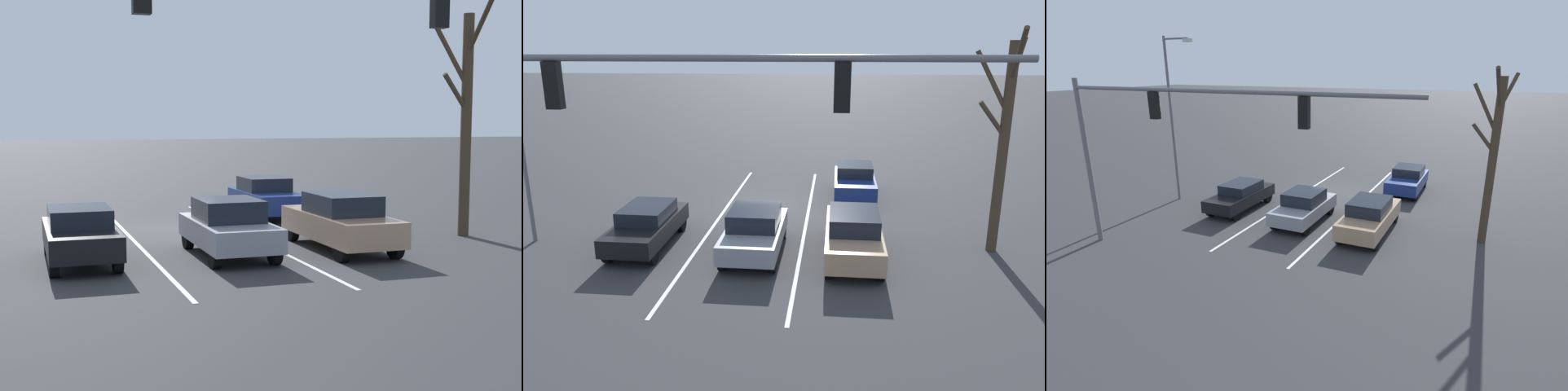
% 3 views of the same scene
% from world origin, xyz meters
% --- Properties ---
extents(ground_plane, '(240.00, 240.00, 0.00)m').
position_xyz_m(ground_plane, '(0.00, 0.00, 0.00)').
color(ground_plane, '#333335').
extents(lane_stripe_left_divider, '(0.12, 15.98, 0.01)m').
position_xyz_m(lane_stripe_left_divider, '(-1.77, 1.99, 0.01)').
color(lane_stripe_left_divider, silver).
rests_on(lane_stripe_left_divider, ground_plane).
extents(lane_stripe_center_divider, '(0.12, 15.98, 0.01)m').
position_xyz_m(lane_stripe_center_divider, '(1.77, 1.99, 0.01)').
color(lane_stripe_center_divider, silver).
rests_on(lane_stripe_center_divider, ground_plane).
extents(car_black_rightlane_front, '(1.71, 4.31, 1.41)m').
position_xyz_m(car_black_rightlane_front, '(3.57, 4.99, 0.75)').
color(car_black_rightlane_front, black).
rests_on(car_black_rightlane_front, ground_plane).
extents(car_gray_midlane_front, '(1.80, 4.13, 1.53)m').
position_xyz_m(car_gray_midlane_front, '(-0.24, 5.29, 0.78)').
color(car_gray_midlane_front, gray).
rests_on(car_gray_midlane_front, ground_plane).
extents(car_tan_leftlane_front, '(1.78, 4.67, 1.58)m').
position_xyz_m(car_tan_leftlane_front, '(-3.50, 5.30, 0.80)').
color(car_tan_leftlane_front, tan).
rests_on(car_tan_leftlane_front, ground_plane).
extents(car_navy_leftlane_second, '(1.81, 4.16, 1.49)m').
position_xyz_m(car_navy_leftlane_second, '(-3.74, -1.82, 0.76)').
color(car_navy_leftlane_second, navy).
rests_on(car_navy_leftlane_second, ground_plane).
extents(traffic_signal_gantry, '(13.39, 0.37, 6.77)m').
position_xyz_m(traffic_signal_gantry, '(2.66, 10.97, 5.13)').
color(traffic_signal_gantry, slate).
rests_on(traffic_signal_gantry, ground_plane).
extents(street_lamp_right_shoulder, '(1.79, 0.24, 8.68)m').
position_xyz_m(street_lamp_right_shoulder, '(7.55, 5.03, 4.94)').
color(street_lamp_right_shoulder, slate).
rests_on(street_lamp_right_shoulder, ground_plane).
extents(bare_tree_near, '(1.68, 2.32, 7.21)m').
position_xyz_m(bare_tree_near, '(-8.14, 4.31, 3.83)').
color(bare_tree_near, '#423323').
rests_on(bare_tree_near, ground_plane).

